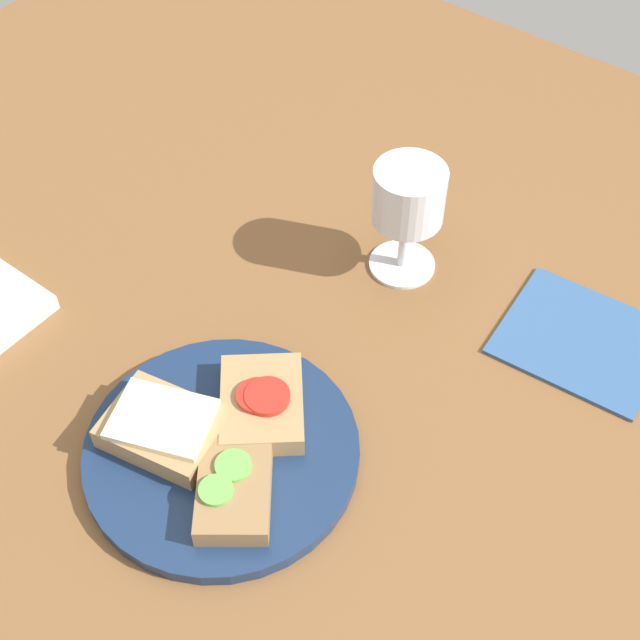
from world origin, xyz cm
name	(u,v)px	position (x,y,z in cm)	size (l,w,h in cm)	color
wooden_table	(232,361)	(0.00, 0.00, 1.50)	(140.00, 140.00, 3.00)	brown
plate	(222,451)	(-9.58, -7.48, 3.75)	(25.26, 25.26, 1.49)	navy
sandwich_with_tomato	(262,403)	(-4.30, -7.97, 5.78)	(12.57, 12.28, 2.92)	#A88456
sandwich_with_cheese	(164,427)	(-11.82, -2.67, 5.93)	(9.68, 11.71, 3.04)	#A88456
sandwich_with_cucumber	(234,489)	(-12.64, -11.77, 5.68)	(11.45, 10.83, 2.67)	#937047
wine_glass	(408,201)	(20.59, -6.91, 12.39)	(7.55, 7.55, 13.33)	white
napkin	(582,339)	(22.96, -27.42, 3.20)	(13.76, 15.75, 0.40)	#33598C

